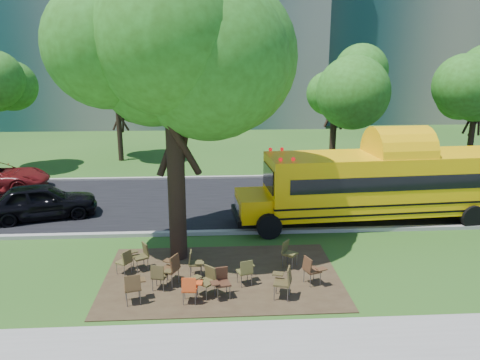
{
  "coord_description": "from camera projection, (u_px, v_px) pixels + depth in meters",
  "views": [
    {
      "loc": [
        0.76,
        -13.33,
        6.47
      ],
      "look_at": [
        1.83,
        4.36,
        1.72
      ],
      "focal_mm": 35.0,
      "sensor_mm": 36.0,
      "label": 1
    }
  ],
  "objects": [
    {
      "name": "chair_4",
      "position": [
        190.0,
        287.0,
        12.41
      ],
      "size": [
        0.56,
        0.48,
        0.82
      ],
      "rotation": [
        0.0,
        0.0,
        -0.07
      ],
      "color": "#CE4216",
      "rests_on": "ground"
    },
    {
      "name": "chair_1",
      "position": [
        160.0,
        274.0,
        13.13
      ],
      "size": [
        0.62,
        0.48,
        0.82
      ],
      "rotation": [
        0.0,
        0.0,
        -0.24
      ],
      "color": "#483D1F",
      "rests_on": "ground"
    },
    {
      "name": "bg_tree_3",
      "position": [
        336.0,
        80.0,
        27.15
      ],
      "size": [
        5.6,
        5.6,
        7.84
      ],
      "color": "black",
      "rests_on": "ground"
    },
    {
      "name": "asphalt_road",
      "position": [
        196.0,
        202.0,
        21.23
      ],
      "size": [
        80.0,
        8.0,
        0.04
      ],
      "primitive_type": "cube",
      "color": "black",
      "rests_on": "ground"
    },
    {
      "name": "black_car",
      "position": [
        41.0,
        201.0,
        18.93
      ],
      "size": [
        4.62,
        2.84,
        1.47
      ],
      "primitive_type": "imported",
      "rotation": [
        0.0,
        0.0,
        1.85
      ],
      "color": "black",
      "rests_on": "ground"
    },
    {
      "name": "school_bus",
      "position": [
        393.0,
        183.0,
        18.38
      ],
      "size": [
        11.48,
        3.31,
        2.77
      ],
      "rotation": [
        0.0,
        0.0,
        0.07
      ],
      "color": "#FFB908",
      "rests_on": "ground"
    },
    {
      "name": "building_main",
      "position": [
        121.0,
        7.0,
        45.87
      ],
      "size": [
        38.0,
        16.0,
        22.0
      ],
      "primitive_type": "cube",
      "color": "slate",
      "rests_on": "ground"
    },
    {
      "name": "dirt_patch",
      "position": [
        222.0,
        277.0,
        14.06
      ],
      "size": [
        7.0,
        4.5,
        0.03
      ],
      "primitive_type": "cube",
      "color": "#382819",
      "rests_on": "ground"
    },
    {
      "name": "chair_3",
      "position": [
        207.0,
        278.0,
        12.82
      ],
      "size": [
        0.75,
        0.59,
        0.87
      ],
      "rotation": [
        0.0,
        0.0,
        2.37
      ],
      "color": "#4D4321",
      "rests_on": "ground"
    },
    {
      "name": "bg_tree_4",
      "position": [
        477.0,
        93.0,
        26.83
      ],
      "size": [
        5.0,
        5.0,
        6.85
      ],
      "color": "black",
      "rests_on": "ground"
    },
    {
      "name": "chair_5",
      "position": [
        221.0,
        280.0,
        12.75
      ],
      "size": [
        0.58,
        0.61,
        0.86
      ],
      "rotation": [
        0.0,
        0.0,
        3.37
      ],
      "color": "#452718",
      "rests_on": "ground"
    },
    {
      "name": "ground",
      "position": [
        190.0,
        271.0,
        14.48
      ],
      "size": [
        160.0,
        160.0,
        0.0
      ],
      "primitive_type": "plane",
      "color": "#245019",
      "rests_on": "ground"
    },
    {
      "name": "chair_12",
      "position": [
        288.0,
        251.0,
        14.64
      ],
      "size": [
        0.57,
        0.72,
        0.84
      ],
      "rotation": [
        0.0,
        0.0,
        4.07
      ],
      "color": "brown",
      "rests_on": "ground"
    },
    {
      "name": "bg_tree_2",
      "position": [
        117.0,
        93.0,
        28.53
      ],
      "size": [
        4.8,
        4.8,
        6.62
      ],
      "color": "black",
      "rests_on": "ground"
    },
    {
      "name": "main_tree",
      "position": [
        172.0,
        65.0,
        13.81
      ],
      "size": [
        7.2,
        7.2,
        9.8
      ],
      "color": "black",
      "rests_on": "ground"
    },
    {
      "name": "chair_10",
      "position": [
        194.0,
        261.0,
        13.99
      ],
      "size": [
        0.47,
        0.53,
        0.8
      ],
      "rotation": [
        0.0,
        0.0,
        -1.6
      ],
      "color": "#4C4421",
      "rests_on": "ground"
    },
    {
      "name": "chair_6",
      "position": [
        284.0,
        279.0,
        12.68
      ],
      "size": [
        0.57,
        0.73,
        0.94
      ],
      "rotation": [
        0.0,
        0.0,
        1.29
      ],
      "color": "#43381D",
      "rests_on": "ground"
    },
    {
      "name": "chair_8",
      "position": [
        125.0,
        260.0,
        14.12
      ],
      "size": [
        0.53,
        0.67,
        0.79
      ],
      "rotation": [
        0.0,
        0.0,
        0.99
      ],
      "color": "brown",
      "rests_on": "ground"
    },
    {
      "name": "chair_7",
      "position": [
        311.0,
        268.0,
        13.43
      ],
      "size": [
        0.67,
        0.6,
        0.87
      ],
      "rotation": [
        0.0,
        0.0,
        -1.21
      ],
      "color": "#4F301C",
      "rests_on": "ground"
    },
    {
      "name": "kerb_near",
      "position": [
        193.0,
        233.0,
        17.36
      ],
      "size": [
        80.0,
        0.25,
        0.14
      ],
      "primitive_type": "cube",
      "color": "gray",
      "rests_on": "ground"
    },
    {
      "name": "kerb_far",
      "position": [
        199.0,
        178.0,
        25.17
      ],
      "size": [
        80.0,
        0.25,
        0.14
      ],
      "primitive_type": "cube",
      "color": "gray",
      "rests_on": "ground"
    },
    {
      "name": "chair_2",
      "position": [
        171.0,
        266.0,
        13.42
      ],
      "size": [
        0.62,
        0.79,
        0.96
      ],
      "rotation": [
        0.0,
        0.0,
        1.11
      ],
      "color": "#4B311B",
      "rests_on": "ground"
    },
    {
      "name": "chair_0",
      "position": [
        133.0,
        285.0,
        12.4
      ],
      "size": [
        0.61,
        0.65,
        0.9
      ],
      "rotation": [
        0.0,
        0.0,
        0.25
      ],
      "color": "#4D351B",
      "rests_on": "ground"
    },
    {
      "name": "chair_9",
      "position": [
        141.0,
        254.0,
        14.4
      ],
      "size": [
        0.72,
        0.59,
        0.88
      ],
      "rotation": [
        0.0,
        0.0,
        2.08
      ],
      "color": "#433C1D",
      "rests_on": "ground"
    },
    {
      "name": "chair_11",
      "position": [
        246.0,
        270.0,
        13.42
      ],
      "size": [
        0.56,
        0.62,
        0.82
      ],
      "rotation": [
        0.0,
        0.0,
        0.31
      ],
      "color": "brown",
      "rests_on": "ground"
    }
  ]
}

